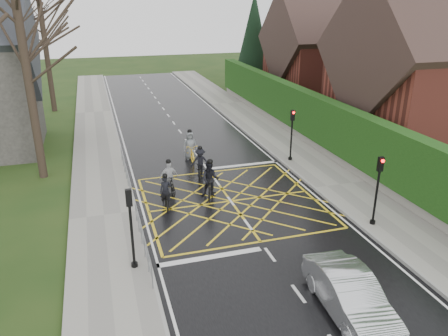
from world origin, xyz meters
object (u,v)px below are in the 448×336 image
cyclist_back (210,183)px  car (350,295)px  cyclist_rear (166,196)px  cyclist_lead (190,149)px  cyclist_mid (200,165)px  cyclist_front (169,181)px

cyclist_back → car: (1.87, -9.62, -0.06)m
cyclist_rear → cyclist_lead: cyclist_lead is taller
cyclist_back → cyclist_mid: 2.81m
cyclist_rear → car: (4.15, -9.18, 0.15)m
cyclist_back → car: size_ratio=0.49×
cyclist_back → cyclist_lead: cyclist_back is taller
cyclist_lead → cyclist_back: bearing=-92.1°
cyclist_rear → car: bearing=-61.3°
cyclist_front → cyclist_lead: 4.99m
cyclist_rear → cyclist_mid: 4.07m
cyclist_front → car: cyclist_front is taller
cyclist_back → cyclist_lead: bearing=109.0°
cyclist_front → cyclist_lead: cyclist_lead is taller
cyclist_back → cyclist_lead: 5.61m
cyclist_lead → cyclist_front: bearing=-114.5°
cyclist_mid → car: size_ratio=0.46×
cyclist_front → cyclist_mid: bearing=33.1°
cyclist_mid → cyclist_front: 2.67m
cyclist_mid → car: bearing=-63.8°
cyclist_mid → cyclist_lead: size_ratio=0.97×
cyclist_lead → car: size_ratio=0.47×
cyclist_rear → cyclist_front: size_ratio=0.95×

